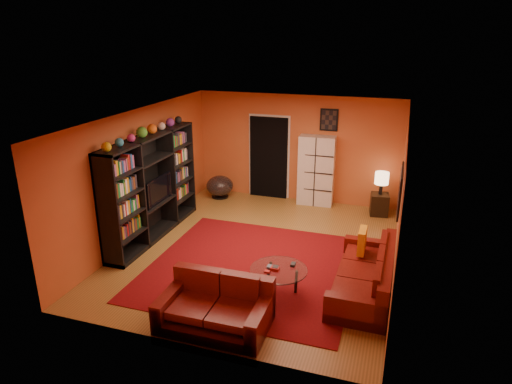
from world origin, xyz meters
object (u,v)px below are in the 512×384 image
(tv, at_px, (155,190))
(storage_cabinet, at_px, (316,171))
(sofa, at_px, (369,276))
(table_lamp, at_px, (382,179))
(loveseat, at_px, (217,306))
(coffee_table, at_px, (279,272))
(entertainment_unit, at_px, (152,187))
(side_table, at_px, (379,204))
(bowl_chair, at_px, (220,186))

(tv, height_order, storage_cabinet, storage_cabinet)
(tv, bearing_deg, storage_cabinet, -44.90)
(sofa, xyz_separation_m, table_lamp, (-0.06, 3.43, 0.58))
(loveseat, bearing_deg, tv, 43.47)
(tv, distance_m, coffee_table, 3.39)
(tv, bearing_deg, entertainment_unit, 119.20)
(entertainment_unit, height_order, side_table, entertainment_unit)
(sofa, xyz_separation_m, side_table, (-0.06, 3.43, -0.03))
(tv, xyz_separation_m, bowl_chair, (0.38, 2.47, -0.69))
(storage_cabinet, bearing_deg, entertainment_unit, -137.44)
(coffee_table, xyz_separation_m, table_lamp, (1.30, 3.99, 0.45))
(side_table, bearing_deg, loveseat, -111.30)
(tv, bearing_deg, sofa, -101.53)
(table_lamp, bearing_deg, entertainment_unit, -149.43)
(tv, bearing_deg, coffee_table, -115.73)
(tv, xyz_separation_m, loveseat, (2.36, -2.44, -0.70))
(coffee_table, distance_m, bowl_chair, 4.72)
(loveseat, bearing_deg, bowl_chair, 21.45)
(entertainment_unit, relative_size, loveseat, 1.92)
(coffee_table, bearing_deg, bowl_chair, 123.86)
(bowl_chair, bearing_deg, sofa, -40.13)
(bowl_chair, xyz_separation_m, table_lamp, (3.92, 0.07, 0.57))
(loveseat, distance_m, storage_cabinet, 5.26)
(tv, height_order, sofa, tv)
(table_lamp, bearing_deg, bowl_chair, -178.97)
(tv, height_order, coffee_table, tv)
(coffee_table, height_order, table_lamp, table_lamp)
(entertainment_unit, relative_size, coffee_table, 3.27)
(coffee_table, bearing_deg, storage_cabinet, 93.30)
(entertainment_unit, bearing_deg, table_lamp, 30.57)
(sofa, relative_size, table_lamp, 4.25)
(loveseat, bearing_deg, coffee_table, -33.61)
(tv, relative_size, storage_cabinet, 0.55)
(loveseat, relative_size, bowl_chair, 2.30)
(tv, relative_size, coffee_table, 1.02)
(table_lamp, bearing_deg, sofa, -88.97)
(sofa, distance_m, coffee_table, 1.47)
(storage_cabinet, relative_size, table_lamp, 3.26)
(storage_cabinet, height_order, bowl_chair, storage_cabinet)
(sofa, distance_m, storage_cabinet, 4.04)
(storage_cabinet, height_order, table_lamp, storage_cabinet)
(coffee_table, bearing_deg, sofa, 22.39)
(sofa, height_order, side_table, sofa)
(loveseat, relative_size, storage_cabinet, 0.93)
(entertainment_unit, bearing_deg, loveseat, -45.09)
(loveseat, xyz_separation_m, bowl_chair, (-1.98, 4.91, 0.01))
(storage_cabinet, bearing_deg, loveseat, -96.75)
(side_table, bearing_deg, coffee_table, -107.98)
(entertainment_unit, bearing_deg, bowl_chair, 80.32)
(loveseat, relative_size, coffee_table, 1.71)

